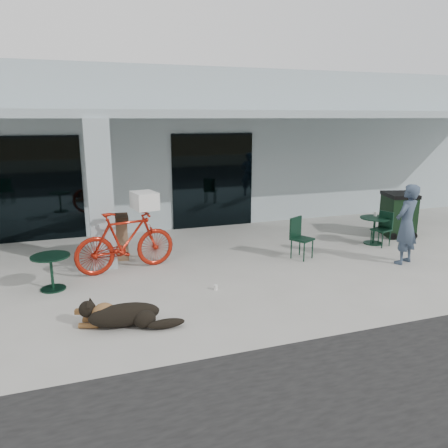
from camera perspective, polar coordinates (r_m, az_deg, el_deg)
name	(u,v)px	position (r m, az deg, el deg)	size (l,w,h in m)	color
ground	(201,298)	(7.93, -3.03, -9.58)	(80.00, 80.00, 0.00)	#B0AEA6
building	(133,144)	(15.66, -11.86, 10.22)	(22.00, 7.00, 4.50)	#A2B2B8
storefront_glass_left	(25,190)	(12.19, -24.57, 4.08)	(2.80, 0.06, 2.70)	black
storefront_glass_right	(213,181)	(12.69, -1.47, 5.66)	(2.40, 0.06, 2.70)	black
column	(100,195)	(9.45, -15.85, 3.63)	(0.50, 0.50, 3.12)	#A2B2B8
overhang	(158,114)	(10.79, -8.68, 13.99)	(22.00, 2.80, 0.18)	#A2B2B8
bicycle	(126,241)	(9.30, -12.74, -2.20)	(0.60, 2.12, 1.27)	#A41C0D
laundry_basket	(144,201)	(9.25, -10.35, 3.04)	(0.60, 0.45, 0.36)	white
dog	(124,314)	(7.00, -12.87, -11.33)	(1.25, 0.42, 0.42)	black
cup_near_dog	(216,287)	(8.25, -1.10, -8.26)	(0.07, 0.07, 0.09)	white
cafe_table_near	(52,273)	(8.76, -21.57, -5.93)	(0.71, 0.71, 0.66)	#113121
cafe_table_far	(374,231)	(11.71, 18.99, -0.82)	(0.73, 0.73, 0.69)	#113121
cafe_chair_far_a	(302,238)	(10.04, 10.19, -1.87)	(0.42, 0.46, 0.94)	#113121
cafe_chair_far_b	(381,229)	(11.55, 19.85, -0.63)	(0.39, 0.43, 0.86)	#113121
person	(406,224)	(10.26, 22.72, -0.04)	(0.64, 0.42, 1.76)	#38485F
cup_on_table	(375,214)	(11.79, 19.18, 1.26)	(0.08, 0.08, 0.11)	white
trash_receptacle	(116,237)	(10.19, -13.96, -1.67)	(0.59, 0.59, 1.00)	brown
wheeled_bin	(398,215)	(12.68, 21.80, 1.16)	(0.72, 0.92, 1.17)	black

